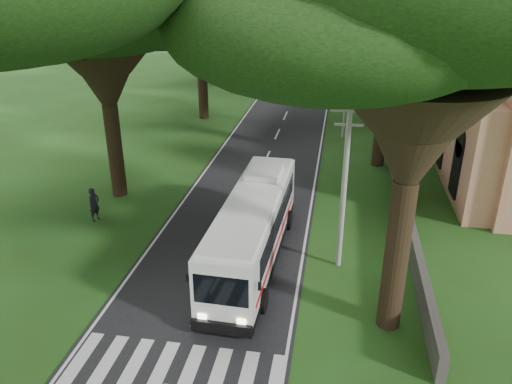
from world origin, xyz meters
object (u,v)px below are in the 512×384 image
Objects in this scene: pole_near at (344,183)px; pole_mid at (346,87)px; pedestrian at (94,204)px; distant_car_b at (294,72)px; coach_bus at (253,227)px; distant_car_c at (329,58)px; distant_car_a at (289,87)px; pole_far at (347,51)px.

pole_near is 1.00× the size of pole_mid.
distant_car_b is at bearing 9.91° from pedestrian.
coach_bus is 2.33× the size of distant_car_c.
distant_car_a is at bearing 94.46° from distant_car_c.
distant_car_a reaches higher than distant_car_b.
pole_mid is at bearing -18.50° from pedestrian.
pole_far is 17.99m from distant_car_c.
distant_car_b is at bearing 85.37° from distant_car_c.
pedestrian reaches higher than distant_car_c.
distant_car_b is (-6.65, 5.45, -3.47)m from pole_far.
distant_car_a is (-2.29, 36.08, -1.08)m from coach_bus.
distant_car_b is 12.73m from distant_car_c.
pedestrian is (-7.05, -33.41, 0.24)m from distant_car_a.
pole_near is at bearing -78.01° from distant_car_b.
pole_near is at bearing -81.62° from pedestrian.
pole_far is at bearing -35.64° from distant_car_b.
pole_mid is at bearing -71.68° from distant_car_b.
distant_car_a is 21.96m from distant_car_c.
pole_far is (0.00, 40.00, 0.00)m from pole_near.
coach_bus is 5.97× the size of pedestrian.
distant_car_c reaches higher than distant_car_b.
distant_car_b is 43.52m from pedestrian.
distant_car_c is at bearing 92.49° from pole_near.
distant_car_b is 2.15× the size of pedestrian.
distant_car_a is at bearing 6.84° from pedestrian.
pole_near is 46.06m from distant_car_b.
distant_car_a is 2.12× the size of pedestrian.
pedestrian is (-9.34, 2.68, -0.84)m from coach_bus.
coach_bus is at bearing 102.92° from distant_car_c.
distant_car_a is 0.98× the size of distant_car_b.
coach_bus reaches higher than distant_car_a.
coach_bus is 45.77m from distant_car_b.
pole_near is at bearing -90.00° from pole_far.
coach_bus is (-4.01, -20.23, -2.39)m from pole_mid.
pole_mid is at bearing 115.28° from distant_car_a.
pole_near is 1.99× the size of distant_car_a.
coach_bus is 9.75m from pedestrian.
pole_far reaches higher than distant_car_a.
pole_near is 4.68m from coach_bus.
pole_mid is at bearing 80.61° from coach_bus.
pole_near is 4.21× the size of pedestrian.
distant_car_c reaches higher than distant_car_a.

